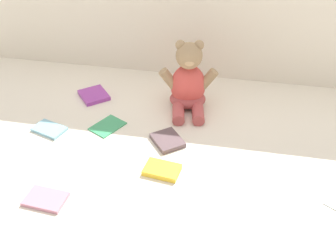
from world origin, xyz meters
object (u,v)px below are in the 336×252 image
object	(u,v)px
book_case_1	(46,199)
book_case_5	(49,129)
book_case_0	(162,170)
book_case_6	(94,95)
book_case_2	(107,126)
teddy_bear	(188,84)
book_case_4	(168,140)

from	to	relation	value
book_case_1	book_case_5	bearing A→B (deg)	27.57
book_case_0	book_case_6	bearing A→B (deg)	-129.02
book_case_1	book_case_2	world-z (taller)	book_case_1
teddy_bear	book_case_1	size ratio (longest dim) A/B	2.30
book_case_2	book_case_5	world-z (taller)	book_case_5
book_case_1	book_case_4	world-z (taller)	book_case_4
book_case_5	book_case_2	bearing A→B (deg)	125.71
book_case_1	book_case_4	xyz separation A→B (m)	(0.29, 0.33, 0.00)
book_case_0	book_case_1	xyz separation A→B (m)	(-0.30, -0.18, -0.00)
book_case_2	book_case_6	distance (m)	0.21
book_case_1	book_case_4	distance (m)	0.44
book_case_2	book_case_5	size ratio (longest dim) A/B	1.02
book_case_0	book_case_6	size ratio (longest dim) A/B	0.97
teddy_bear	book_case_0	size ratio (longest dim) A/B	2.44
book_case_0	book_case_2	bearing A→B (deg)	-121.40
book_case_4	teddy_bear	bearing A→B (deg)	-135.74
book_case_5	book_case_4	bearing A→B (deg)	110.18
book_case_1	book_case_5	world-z (taller)	same
book_case_0	book_case_1	distance (m)	0.35
book_case_1	book_case_2	size ratio (longest dim) A/B	1.01
book_case_1	book_case_6	bearing A→B (deg)	10.11
teddy_bear	book_case_6	xyz separation A→B (m)	(-0.38, -0.00, -0.09)
book_case_2	book_case_5	xyz separation A→B (m)	(-0.19, -0.06, 0.00)
teddy_bear	book_case_0	world-z (taller)	teddy_bear
book_case_0	book_case_4	distance (m)	0.15
book_case_0	book_case_1	bearing A→B (deg)	-51.64
teddy_bear	book_case_2	bearing A→B (deg)	-154.66
book_case_1	book_case_6	size ratio (longest dim) A/B	1.03
teddy_bear	book_case_4	distance (m)	0.25
book_case_0	book_case_2	world-z (taller)	book_case_0
teddy_bear	book_case_6	size ratio (longest dim) A/B	2.37
teddy_bear	book_case_4	bearing A→B (deg)	-107.85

